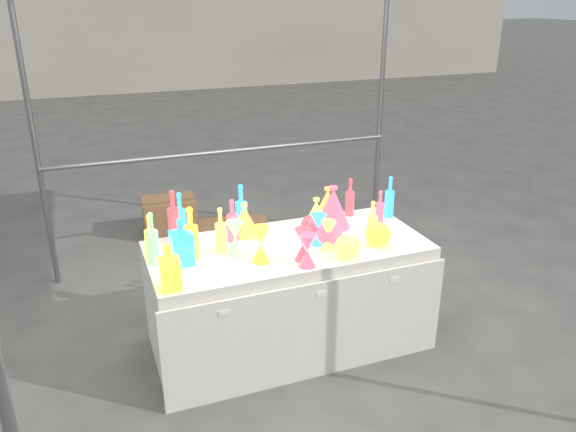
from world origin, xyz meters
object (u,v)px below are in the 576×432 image
object	(u,v)px
display_table	(288,296)
cardboard_box_closed	(169,216)
globe_0	(378,235)
lampshade_0	(245,219)
bottle_0	(151,236)
hourglass_0	(303,244)
decanter_0	(169,267)

from	to	relation	value
display_table	cardboard_box_closed	world-z (taller)	display_table
globe_0	lampshade_0	distance (m)	0.89
bottle_0	hourglass_0	distance (m)	0.93
cardboard_box_closed	bottle_0	size ratio (longest dim) A/B	1.78
globe_0	hourglass_0	bearing A→B (deg)	-176.92
hourglass_0	lampshade_0	distance (m)	0.53
display_table	decanter_0	distance (m)	1.01
decanter_0	hourglass_0	size ratio (longest dim) A/B	1.33
display_table	lampshade_0	size ratio (longest dim) A/B	8.07
cardboard_box_closed	lampshade_0	distance (m)	2.08
decanter_0	globe_0	distance (m)	1.36
bottle_0	globe_0	xyz separation A→B (m)	(1.39, -0.33, -0.08)
display_table	globe_0	size ratio (longest dim) A/B	11.03
hourglass_0	display_table	bearing A→B (deg)	91.54
cardboard_box_closed	decanter_0	world-z (taller)	decanter_0
bottle_0	lampshade_0	xyz separation A→B (m)	(0.64, 0.12, -0.03)
display_table	hourglass_0	bearing A→B (deg)	-88.46
decanter_0	lampshade_0	bearing A→B (deg)	44.79
display_table	decanter_0	world-z (taller)	decanter_0
display_table	globe_0	xyz separation A→B (m)	(0.54, -0.20, 0.44)
display_table	decanter_0	bearing A→B (deg)	-159.56
hourglass_0	cardboard_box_closed	bearing A→B (deg)	100.22
display_table	bottle_0	bearing A→B (deg)	170.95
display_table	globe_0	distance (m)	0.73
cardboard_box_closed	bottle_0	xyz separation A→B (m)	(-0.42, -2.08, 0.71)
globe_0	lampshade_0	world-z (taller)	lampshade_0
globe_0	lampshade_0	size ratio (longest dim) A/B	0.73
decanter_0	globe_0	size ratio (longest dim) A/B	1.63
bottle_0	hourglass_0	world-z (taller)	bottle_0
decanter_0	lampshade_0	world-z (taller)	decanter_0
bottle_0	cardboard_box_closed	bearing A→B (deg)	78.66
cardboard_box_closed	hourglass_0	size ratio (longest dim) A/B	2.48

